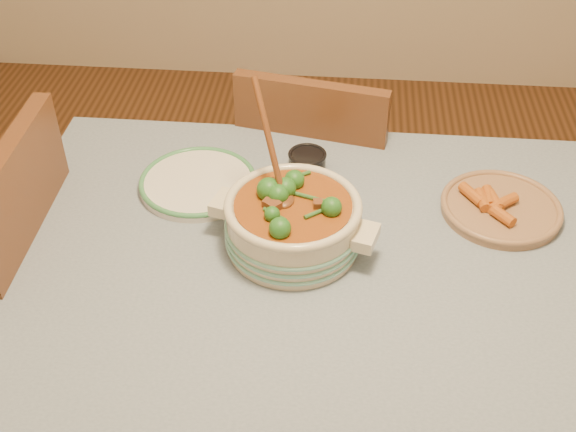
% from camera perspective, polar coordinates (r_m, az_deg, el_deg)
% --- Properties ---
extents(dining_table, '(1.68, 1.08, 0.76)m').
position_cam_1_polar(dining_table, '(1.68, 5.86, -5.94)').
color(dining_table, brown).
rests_on(dining_table, floor).
extents(stew_casserole, '(0.39, 0.36, 0.36)m').
position_cam_1_polar(stew_casserole, '(1.60, 0.38, -0.25)').
color(stew_casserole, beige).
rests_on(stew_casserole, dining_table).
extents(white_plate, '(0.34, 0.34, 0.03)m').
position_cam_1_polar(white_plate, '(1.82, -7.13, 2.66)').
color(white_plate, silver).
rests_on(white_plate, dining_table).
extents(condiment_bowl, '(0.13, 0.13, 0.05)m').
position_cam_1_polar(condiment_bowl, '(1.86, 1.52, 4.41)').
color(condiment_bowl, black).
rests_on(condiment_bowl, dining_table).
extents(fried_plate, '(0.31, 0.31, 0.05)m').
position_cam_1_polar(fried_plate, '(1.80, 16.50, 0.75)').
color(fried_plate, '#927051').
rests_on(fried_plate, dining_table).
extents(chair_far, '(0.50, 0.50, 0.92)m').
position_cam_1_polar(chair_far, '(2.24, 2.36, 2.87)').
color(chair_far, brown).
rests_on(chair_far, floor).
extents(chair_left, '(0.47, 0.47, 0.99)m').
position_cam_1_polar(chair_left, '(1.97, -21.65, -5.14)').
color(chair_left, brown).
rests_on(chair_left, floor).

